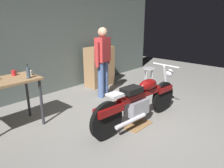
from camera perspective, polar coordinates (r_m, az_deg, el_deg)
ground_plane at (r=3.99m, az=7.30°, el=-11.11°), size 12.00×12.00×0.00m
back_wall at (r=5.60m, az=-16.60°, el=13.22°), size 8.00×0.12×3.10m
motorcycle at (r=3.92m, az=7.30°, el=-4.38°), size 2.19×0.60×1.00m
person_standing at (r=5.14m, az=-2.45°, el=6.55°), size 0.56×0.30×1.67m
shop_stool at (r=5.61m, az=9.77°, el=2.78°), size 0.32×0.32×0.64m
wooden_dresser at (r=6.10m, az=-3.35°, el=4.69°), size 0.80×0.47×1.10m
drip_tray at (r=4.05m, az=6.31°, el=-10.52°), size 0.56×0.40×0.01m
mug_red_diner at (r=4.18m, az=-24.68°, el=2.70°), size 0.10×0.07×0.10m
mug_white_ceramic at (r=4.08m, az=-20.99°, el=2.79°), size 0.10×0.07×0.09m
bottle at (r=3.87m, az=-21.42°, el=2.79°), size 0.06×0.06×0.24m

